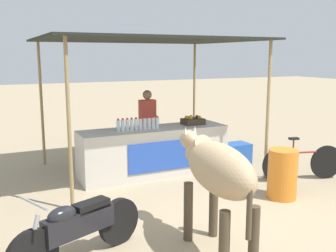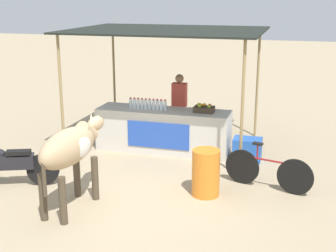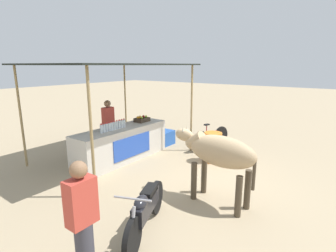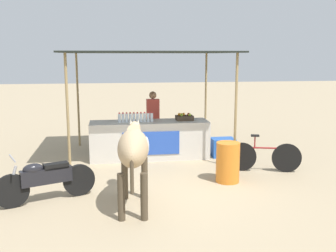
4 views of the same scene
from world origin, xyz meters
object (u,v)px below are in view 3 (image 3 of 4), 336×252
vendor_behind_counter (109,126)px  water_barrel (213,147)px  fruit_crate (142,119)px  passerby_on_street (83,226)px  cow (218,153)px  stall_counter (122,144)px  cooler_box (165,138)px  bicycle_leaning (211,138)px  motorcycle_parked (146,208)px

vendor_behind_counter → water_barrel: (1.25, -2.89, -0.43)m
fruit_crate → passerby_on_street: (-4.32, -2.95, -0.19)m
fruit_crate → cow: (-1.51, -3.31, -0.00)m
water_barrel → passerby_on_street: passerby_on_street is taller
cow → stall_counter: bearing=79.6°
cooler_box → bicycle_leaning: (0.54, -1.46, 0.11)m
vendor_behind_counter → passerby_on_street: size_ratio=1.00×
cooler_box → passerby_on_street: (-5.33, -2.80, 0.61)m
fruit_crate → bicycle_leaning: fruit_crate is taller
fruit_crate → vendor_behind_counter: 1.03m
stall_counter → cooler_box: stall_counter is taller
vendor_behind_counter → motorcycle_parked: 4.24m
stall_counter → bicycle_leaning: 2.90m
water_barrel → motorcycle_parked: 3.64m
water_barrel → cow: 2.38m
vendor_behind_counter → cow: (-0.77, -4.01, 0.18)m
vendor_behind_counter → cooler_box: size_ratio=2.75×
vendor_behind_counter → water_barrel: bearing=-66.7°
vendor_behind_counter → bicycle_leaning: vendor_behind_counter is taller
stall_counter → vendor_behind_counter: bearing=77.0°
cooler_box → passerby_on_street: size_ratio=0.36×
water_barrel → motorcycle_parked: motorcycle_parked is taller
cooler_box → water_barrel: bearing=-103.5°
fruit_crate → cow: cow is taller
fruit_crate → passerby_on_street: 5.24m
stall_counter → water_barrel: (1.42, -2.14, -0.06)m
vendor_behind_counter → water_barrel: vendor_behind_counter is taller
cow → water_barrel: bearing=28.9°
stall_counter → water_barrel: 2.57m
bicycle_leaning → passerby_on_street: bearing=-167.1°
fruit_crate → vendor_behind_counter: size_ratio=0.27×
motorcycle_parked → passerby_on_street: bearing=-173.6°
cooler_box → passerby_on_street: bearing=-152.3°
motorcycle_parked → water_barrel: bearing=9.8°
cooler_box → cow: (-2.51, -3.16, 0.79)m
water_barrel → cooler_box: bearing=76.5°
bicycle_leaning → passerby_on_street: size_ratio=0.98×
fruit_crate → motorcycle_parked: size_ratio=0.26×
passerby_on_street → cooler_box: bearing=27.7°
motorcycle_parked → fruit_crate: bearing=42.5°
fruit_crate → vendor_behind_counter: bearing=136.5°
water_barrel → motorcycle_parked: size_ratio=0.50×
vendor_behind_counter → bicycle_leaning: size_ratio=1.02×
fruit_crate → bicycle_leaning: 2.33m
stall_counter → cow: size_ratio=1.63×
fruit_crate → bicycle_leaning: (1.54, -1.61, -0.69)m
bicycle_leaning → fruit_crate: bearing=133.8°
water_barrel → stall_counter: bearing=123.5°
stall_counter → fruit_crate: size_ratio=6.82×
water_barrel → vendor_behind_counter: bearing=113.3°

